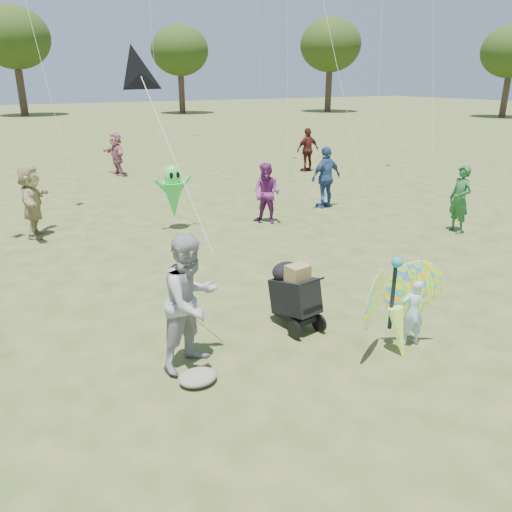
{
  "coord_description": "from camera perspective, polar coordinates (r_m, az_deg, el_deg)",
  "views": [
    {
      "loc": [
        -4.06,
        -5.23,
        3.89
      ],
      "look_at": [
        -0.2,
        1.5,
        1.1
      ],
      "focal_mm": 35.0,
      "sensor_mm": 36.0,
      "label": 1
    }
  ],
  "objects": [
    {
      "name": "tree_line",
      "position": [
        50.9,
        -22.76,
        21.71
      ],
      "size": [
        91.78,
        33.6,
        10.79
      ],
      "color": "#3A2D21",
      "rests_on": "ground"
    },
    {
      "name": "delta_kite_rig",
      "position": [
        7.53,
        -13.06,
        19.47
      ],
      "size": [
        0.92,
        1.56,
        2.77
      ],
      "color": "black",
      "rests_on": "ground"
    },
    {
      "name": "crowd_f",
      "position": [
        14.13,
        22.28,
        6.02
      ],
      "size": [
        0.5,
        0.7,
        1.78
      ],
      "primitive_type": "imported",
      "rotation": [
        0.0,
        0.0,
        4.58
      ],
      "color": "#225C2B",
      "rests_on": "ground"
    },
    {
      "name": "crowd_d",
      "position": [
        13.89,
        -24.22,
        5.69
      ],
      "size": [
        1.05,
        1.8,
        1.85
      ],
      "primitive_type": "imported",
      "rotation": [
        0.0,
        0.0,
        1.26
      ],
      "color": "tan",
      "rests_on": "ground"
    },
    {
      "name": "alien_kite",
      "position": [
        13.49,
        -9.44,
        7.01
      ],
      "size": [
        1.12,
        0.69,
        1.74
      ],
      "color": "#34E14E",
      "rests_on": "ground"
    },
    {
      "name": "grey_bag",
      "position": [
        6.94,
        -6.67,
        -13.61
      ],
      "size": [
        0.53,
        0.43,
        0.17
      ],
      "primitive_type": "ellipsoid",
      "color": "gray",
      "rests_on": "ground"
    },
    {
      "name": "butterfly_kite",
      "position": [
        7.55,
        15.68,
        -5.59
      ],
      "size": [
        1.74,
        0.75,
        1.71
      ],
      "color": "#E04423",
      "rests_on": "ground"
    },
    {
      "name": "crowd_e",
      "position": [
        13.96,
        1.25,
        7.16
      ],
      "size": [
        0.98,
        1.03,
        1.69
      ],
      "primitive_type": "imported",
      "rotation": [
        0.0,
        0.0,
        5.28
      ],
      "color": "#73266F",
      "rests_on": "ground"
    },
    {
      "name": "jogging_stroller",
      "position": [
        8.14,
        4.33,
        -4.03
      ],
      "size": [
        0.58,
        1.09,
        1.09
      ],
      "rotation": [
        0.0,
        0.0,
        0.14
      ],
      "color": "black",
      "rests_on": "ground"
    },
    {
      "name": "ground",
      "position": [
        7.68,
        7.0,
        -10.82
      ],
      "size": [
        160.0,
        160.0,
        0.0
      ],
      "primitive_type": "plane",
      "color": "#51592B",
      "rests_on": "ground"
    },
    {
      "name": "crowd_h",
      "position": [
        22.16,
        5.93,
        11.98
      ],
      "size": [
        1.09,
        0.47,
        1.85
      ],
      "primitive_type": "imported",
      "rotation": [
        0.0,
        0.0,
        3.16
      ],
      "color": "#4A1C18",
      "rests_on": "ground"
    },
    {
      "name": "adult_man",
      "position": [
        6.95,
        -7.43,
        -5.19
      ],
      "size": [
        1.16,
        1.04,
        1.96
      ],
      "primitive_type": "imported",
      "rotation": [
        0.0,
        0.0,
        0.38
      ],
      "color": "#99989E",
      "rests_on": "ground"
    },
    {
      "name": "crowd_c",
      "position": [
        15.83,
        8.0,
        8.88
      ],
      "size": [
        1.15,
        0.56,
        1.9
      ],
      "primitive_type": "imported",
      "rotation": [
        0.0,
        0.0,
        3.23
      ],
      "color": "#2F4C81",
      "rests_on": "ground"
    },
    {
      "name": "child_girl",
      "position": [
        7.95,
        17.44,
        -6.11
      ],
      "size": [
        0.45,
        0.35,
        1.09
      ],
      "primitive_type": "imported",
      "rotation": [
        0.0,
        0.0,
        2.89
      ],
      "color": "#AECBF7",
      "rests_on": "ground"
    },
    {
      "name": "crowd_j",
      "position": [
        22.02,
        -15.67,
        11.18
      ],
      "size": [
        0.79,
        1.68,
        1.75
      ],
      "primitive_type": "imported",
      "rotation": [
        0.0,
        0.0,
        4.89
      ],
      "color": "#AD6379",
      "rests_on": "ground"
    }
  ]
}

